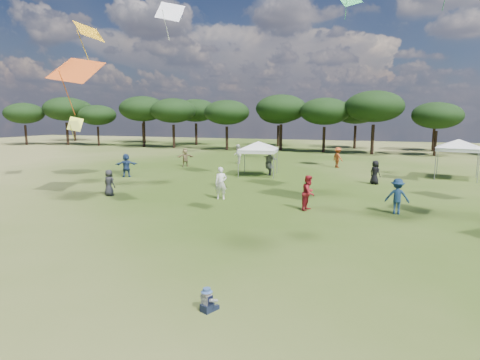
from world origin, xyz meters
name	(u,v)px	position (x,y,z in m)	size (l,w,h in m)	color
ground	(182,347)	(0.00, 0.00, 0.00)	(140.00, 140.00, 0.00)	#395118
tree_line	(367,109)	(2.39, 47.41, 5.42)	(108.78, 17.63, 7.77)	black
tent_left	(258,143)	(-5.00, 23.08, 2.56)	(5.68, 5.68, 2.99)	gray
tent_right	(459,141)	(9.37, 26.27, 2.81)	(5.74, 5.74, 3.24)	gray
toddler	(208,301)	(-0.10, 1.58, 0.27)	(0.45, 0.49, 0.60)	black
festival_crowd	(276,168)	(-3.26, 21.65, 0.88)	(29.68, 18.37, 1.88)	silver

